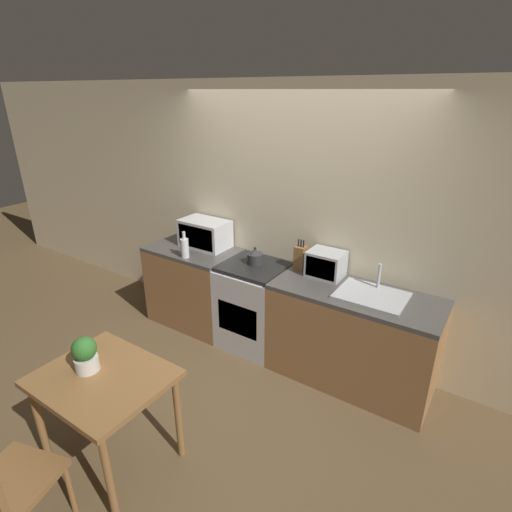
{
  "coord_description": "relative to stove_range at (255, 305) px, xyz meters",
  "views": [
    {
      "loc": [
        1.76,
        -2.27,
        2.49
      ],
      "look_at": [
        -0.15,
        0.62,
        1.05
      ],
      "focal_mm": 28.0,
      "sensor_mm": 36.0,
      "label": 1
    }
  ],
  "objects": [
    {
      "name": "ground_plane",
      "position": [
        0.23,
        -0.72,
        -0.45
      ],
      "size": [
        16.0,
        16.0,
        0.0
      ],
      "primitive_type": "plane",
      "color": "brown"
    },
    {
      "name": "wall_back",
      "position": [
        0.23,
        0.34,
        0.85
      ],
      "size": [
        10.0,
        0.06,
        2.6
      ],
      "color": "beige",
      "rests_on": "ground_plane"
    },
    {
      "name": "counter_left_run",
      "position": [
        -0.81,
        0.0,
        0.0
      ],
      "size": [
        0.99,
        0.62,
        0.9
      ],
      "color": "olive",
      "rests_on": "ground_plane"
    },
    {
      "name": "counter_right_run",
      "position": [
        1.04,
        0.0,
        0.0
      ],
      "size": [
        1.45,
        0.62,
        0.9
      ],
      "color": "olive",
      "rests_on": "ground_plane"
    },
    {
      "name": "stove_range",
      "position": [
        0.0,
        0.0,
        0.0
      ],
      "size": [
        0.63,
        0.62,
        0.9
      ],
      "color": "silver",
      "rests_on": "ground_plane"
    },
    {
      "name": "kettle",
      "position": [
        -0.02,
        0.04,
        0.53
      ],
      "size": [
        0.15,
        0.15,
        0.18
      ],
      "color": "#2D2D2D",
      "rests_on": "stove_range"
    },
    {
      "name": "microwave",
      "position": [
        -0.73,
        0.13,
        0.6
      ],
      "size": [
        0.53,
        0.32,
        0.3
      ],
      "color": "silver",
      "rests_on": "counter_left_run"
    },
    {
      "name": "bottle",
      "position": [
        -0.71,
        -0.22,
        0.56
      ],
      "size": [
        0.08,
        0.08,
        0.28
      ],
      "color": "silver",
      "rests_on": "counter_left_run"
    },
    {
      "name": "knife_block",
      "position": [
        0.42,
        0.16,
        0.57
      ],
      "size": [
        0.1,
        0.1,
        0.3
      ],
      "color": "brown",
      "rests_on": "counter_right_run"
    },
    {
      "name": "toaster_oven",
      "position": [
        0.68,
        0.16,
        0.57
      ],
      "size": [
        0.32,
        0.26,
        0.24
      ],
      "color": "#ADAFB5",
      "rests_on": "counter_right_run"
    },
    {
      "name": "sink_basin",
      "position": [
        1.17,
        0.01,
        0.47
      ],
      "size": [
        0.56,
        0.43,
        0.24
      ],
      "color": "#ADAFB5",
      "rests_on": "counter_right_run"
    },
    {
      "name": "dining_table",
      "position": [
        -0.03,
        -1.77,
        0.2
      ],
      "size": [
        0.85,
        0.71,
        0.75
      ],
      "color": "brown",
      "rests_on": "ground_plane"
    },
    {
      "name": "potted_plant",
      "position": [
        -0.16,
        -1.79,
        0.43
      ],
      "size": [
        0.16,
        0.16,
        0.25
      ],
      "color": "beige",
      "rests_on": "dining_table"
    }
  ]
}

